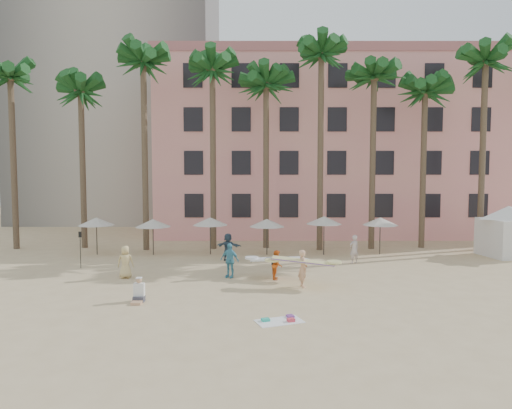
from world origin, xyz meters
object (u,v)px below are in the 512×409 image
object	(u,v)px
pink_hotel	(344,150)
cabana	(508,227)
carrier_white	(277,263)
carrier_yellow	(303,266)

from	to	relation	value
pink_hotel	cabana	xyz separation A→B (m)	(8.58, -14.20, -5.93)
cabana	carrier_white	bearing A→B (deg)	-157.46
carrier_white	carrier_yellow	bearing A→B (deg)	-54.86
carrier_yellow	carrier_white	xyz separation A→B (m)	(-1.23, 1.74, -0.20)
cabana	carrier_white	size ratio (longest dim) A/B	1.76
pink_hotel	carrier_yellow	distance (m)	24.57
carrier_yellow	carrier_white	distance (m)	2.14
pink_hotel	carrier_white	bearing A→B (deg)	-110.04
cabana	carrier_yellow	size ratio (longest dim) A/B	1.62
carrier_yellow	carrier_white	world-z (taller)	carrier_yellow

